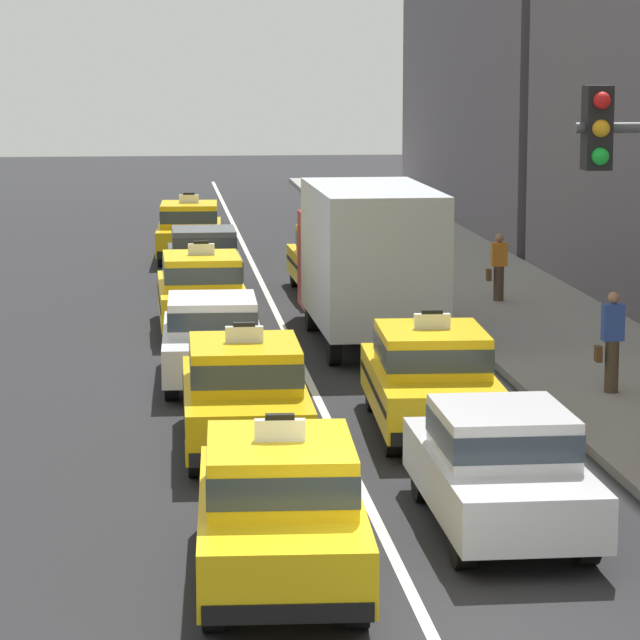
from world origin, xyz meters
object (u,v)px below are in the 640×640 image
(pedestrian_trailing, at_px, (612,342))
(taxi_left_fourth, at_px, (202,291))
(pedestrian_near_crosswalk, at_px, (498,267))
(taxi_right_fourth, at_px, (332,260))
(taxi_left_nearest, at_px, (280,507))
(sedan_left_fifth, at_px, (204,257))
(taxi_right_second, at_px, (431,377))
(taxi_left_second, at_px, (244,393))
(sedan_right_nearest, at_px, (500,465))
(taxi_left_sixth, at_px, (189,230))
(box_truck_right_third, at_px, (366,257))
(sedan_left_third, at_px, (212,337))

(pedestrian_trailing, bearing_deg, taxi_left_fourth, 130.78)
(taxi_left_fourth, height_order, pedestrian_near_crosswalk, taxi_left_fourth)
(taxi_left_fourth, bearing_deg, taxi_right_fourth, 55.69)
(taxi_left_nearest, relative_size, sedan_left_fifth, 1.08)
(sedan_left_fifth, distance_m, taxi_right_second, 16.07)
(taxi_right_fourth, xyz_separation_m, pedestrian_trailing, (3.37, -12.76, 0.15))
(taxi_left_second, bearing_deg, sedan_right_nearest, -57.01)
(sedan_left_fifth, xyz_separation_m, taxi_left_sixth, (-0.22, 6.24, 0.03))
(taxi_left_fourth, relative_size, taxi_right_second, 0.99)
(taxi_left_sixth, relative_size, box_truck_right_third, 0.66)
(taxi_left_nearest, height_order, taxi_left_sixth, same)
(sedan_left_third, relative_size, box_truck_right_third, 0.62)
(pedestrian_trailing, bearing_deg, sedan_right_nearest, -115.62)
(sedan_left_third, xyz_separation_m, taxi_left_fourth, (-0.02, 5.60, 0.03))
(taxi_left_second, relative_size, taxi_right_fourth, 1.00)
(taxi_left_fourth, height_order, pedestrian_trailing, taxi_left_fourth)
(taxi_left_fourth, bearing_deg, taxi_left_second, -88.30)
(sedan_left_third, relative_size, taxi_right_fourth, 0.94)
(sedan_left_third, relative_size, sedan_right_nearest, 1.01)
(taxi_left_sixth, relative_size, pedestrian_near_crosswalk, 2.92)
(taxi_left_nearest, bearing_deg, taxi_right_second, 67.54)
(sedan_left_third, bearing_deg, taxi_right_fourth, 72.38)
(sedan_left_fifth, distance_m, box_truck_right_third, 8.35)
(taxi_left_fourth, xyz_separation_m, pedestrian_near_crosswalk, (7.03, 2.65, 0.06))
(box_truck_right_third, bearing_deg, taxi_left_nearest, -101.07)
(sedan_left_fifth, bearing_deg, pedestrian_trailing, -64.79)
(taxi_left_nearest, relative_size, sedan_right_nearest, 1.07)
(taxi_left_sixth, bearing_deg, taxi_left_second, -89.26)
(pedestrian_near_crosswalk, bearing_deg, box_truck_right_third, -130.40)
(taxi_left_fourth, relative_size, pedestrian_near_crosswalk, 2.89)
(taxi_left_nearest, relative_size, taxi_left_sixth, 1.00)
(taxi_left_fourth, xyz_separation_m, sedan_right_nearest, (3.23, -15.15, -0.03))
(taxi_left_fourth, height_order, box_truck_right_third, box_truck_right_third)
(sedan_left_third, bearing_deg, box_truck_right_third, 49.70)
(sedan_right_nearest, bearing_deg, taxi_left_sixth, 96.69)
(taxi_left_fourth, xyz_separation_m, taxi_left_sixth, (0.02, 12.24, 0.00))
(taxi_right_fourth, bearing_deg, sedan_left_fifth, 161.28)
(sedan_right_nearest, relative_size, pedestrian_near_crosswalk, 2.72)
(taxi_left_nearest, xyz_separation_m, sedan_right_nearest, (2.87, 1.69, -0.03))
(taxi_left_nearest, height_order, taxi_left_second, same)
(sedan_left_fifth, relative_size, pedestrian_near_crosswalk, 2.72)
(taxi_left_nearest, relative_size, pedestrian_near_crosswalk, 2.92)
(taxi_left_nearest, distance_m, pedestrian_trailing, 11.05)
(sedan_left_third, height_order, taxi_left_fourth, taxi_left_fourth)
(sedan_left_fifth, xyz_separation_m, taxi_right_fourth, (3.13, -1.06, 0.03))
(taxi_left_nearest, bearing_deg, pedestrian_near_crosswalk, 71.10)
(taxi_right_fourth, bearing_deg, taxi_left_nearest, -97.86)
(taxi_right_fourth, bearing_deg, taxi_left_sixth, 114.64)
(sedan_left_third, height_order, box_truck_right_third, box_truck_right_third)
(taxi_left_nearest, height_order, taxi_right_fourth, same)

